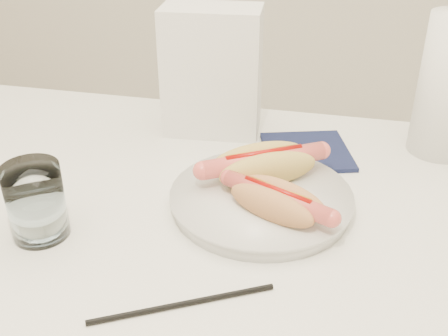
% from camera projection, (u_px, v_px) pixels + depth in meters
% --- Properties ---
extents(table, '(1.20, 0.80, 0.75)m').
position_uv_depth(table, '(222.00, 257.00, 0.78)').
color(table, white).
rests_on(table, ground).
extents(plate, '(0.33, 0.33, 0.02)m').
position_uv_depth(plate, '(261.00, 201.00, 0.78)').
color(plate, silver).
rests_on(plate, table).
extents(hotdog_left, '(0.18, 0.14, 0.05)m').
position_uv_depth(hotdog_left, '(264.00, 165.00, 0.80)').
color(hotdog_left, '#D5B355').
rests_on(hotdog_left, plate).
extents(hotdog_right, '(0.16, 0.11, 0.04)m').
position_uv_depth(hotdog_right, '(277.00, 201.00, 0.73)').
color(hotdog_right, tan).
rests_on(hotdog_right, plate).
extents(water_glass, '(0.07, 0.07, 0.10)m').
position_uv_depth(water_glass, '(36.00, 202.00, 0.71)').
color(water_glass, silver).
rests_on(water_glass, table).
extents(chopstick_near, '(0.19, 0.11, 0.01)m').
position_uv_depth(chopstick_near, '(183.00, 304.00, 0.61)').
color(chopstick_near, black).
rests_on(chopstick_near, table).
extents(napkin_box, '(0.18, 0.11, 0.22)m').
position_uv_depth(napkin_box, '(212.00, 72.00, 0.95)').
color(napkin_box, white).
rests_on(napkin_box, table).
extents(navy_napkin, '(0.18, 0.18, 0.01)m').
position_uv_depth(navy_napkin, '(307.00, 152.00, 0.93)').
color(navy_napkin, '#12183A').
rests_on(navy_napkin, table).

